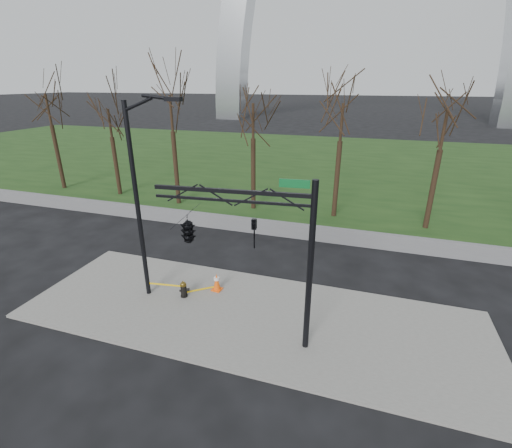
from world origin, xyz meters
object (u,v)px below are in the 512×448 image
(street_light, at_px, (141,191))
(traffic_signal_mast, at_px, (210,230))
(fire_hydrant, at_px, (184,289))
(traffic_cone, at_px, (217,282))

(street_light, distance_m, traffic_signal_mast, 3.95)
(traffic_signal_mast, bearing_deg, fire_hydrant, 135.75)
(fire_hydrant, bearing_deg, traffic_signal_mast, -62.25)
(fire_hydrant, xyz_separation_m, traffic_cone, (1.12, 0.89, 0.06))
(fire_hydrant, distance_m, traffic_cone, 1.43)
(traffic_cone, xyz_separation_m, street_light, (-2.48, -1.13, 4.20))
(fire_hydrant, height_order, traffic_cone, traffic_cone)
(street_light, xyz_separation_m, traffic_signal_mast, (3.59, -1.54, -0.55))
(fire_hydrant, height_order, street_light, street_light)
(traffic_cone, height_order, street_light, street_light)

